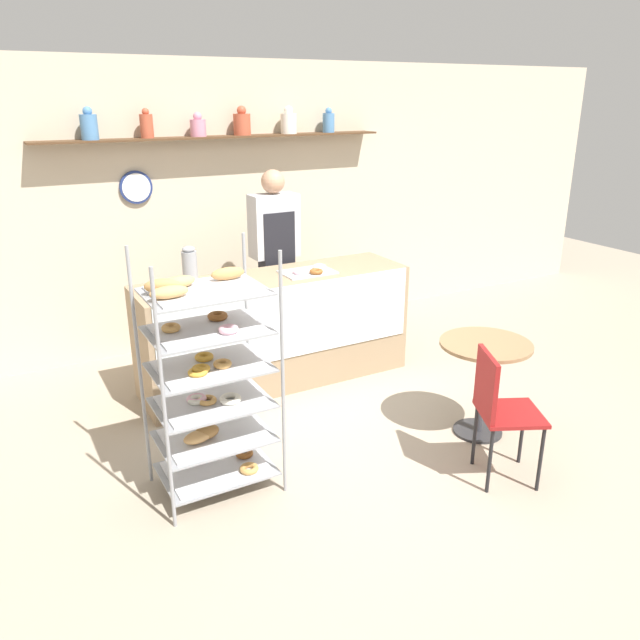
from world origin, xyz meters
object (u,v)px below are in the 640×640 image
(donut_tray_counter, at_px, (310,271))
(person_worker, at_px, (275,258))
(pastry_rack, at_px, (209,378))
(cafe_chair, at_px, (498,403))
(coffee_carafe, at_px, (190,268))
(cafe_table, at_px, (484,366))

(donut_tray_counter, bearing_deg, person_worker, 95.46)
(pastry_rack, distance_m, cafe_chair, 1.82)
(coffee_carafe, bearing_deg, pastry_rack, -104.16)
(coffee_carafe, bearing_deg, person_worker, 28.27)
(pastry_rack, height_order, coffee_carafe, pastry_rack)
(coffee_carafe, bearing_deg, cafe_chair, -57.21)
(coffee_carafe, height_order, donut_tray_counter, coffee_carafe)
(cafe_table, bearing_deg, cafe_chair, -124.19)
(pastry_rack, relative_size, coffee_carafe, 4.67)
(cafe_chair, distance_m, coffee_carafe, 2.48)
(person_worker, bearing_deg, pastry_rack, -125.97)
(donut_tray_counter, bearing_deg, pastry_rack, -138.36)
(pastry_rack, distance_m, person_worker, 2.18)
(pastry_rack, xyz_separation_m, cafe_table, (1.95, -0.31, -0.22))
(cafe_chair, distance_m, donut_tray_counter, 2.04)
(cafe_table, relative_size, coffee_carafe, 2.15)
(person_worker, xyz_separation_m, cafe_table, (0.67, -2.07, -0.43))
(person_worker, relative_size, cafe_chair, 2.00)
(cafe_table, xyz_separation_m, coffee_carafe, (-1.64, 1.55, 0.58))
(pastry_rack, xyz_separation_m, coffee_carafe, (0.31, 1.24, 0.36))
(person_worker, distance_m, cafe_chair, 2.61)
(cafe_table, bearing_deg, person_worker, 108.01)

